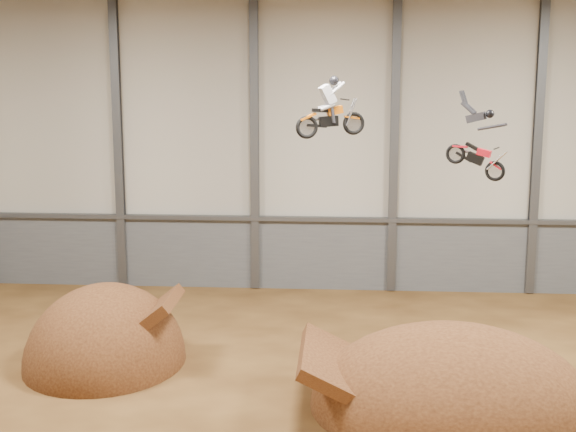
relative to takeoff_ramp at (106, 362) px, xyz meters
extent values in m
plane|color=#4A2D13|center=(7.83, -4.38, 0.00)|extent=(40.00, 40.00, 0.00)
cube|color=beige|center=(7.83, 10.62, 7.00)|extent=(40.00, 0.10, 14.00)
cube|color=#595C61|center=(7.83, 10.52, 1.75)|extent=(39.80, 0.18, 3.50)
cube|color=#47494F|center=(7.83, 10.37, 3.55)|extent=(39.80, 0.35, 0.20)
cube|color=#47494F|center=(-2.17, 10.42, 7.00)|extent=(0.40, 0.36, 13.90)
cube|color=#47494F|center=(4.49, 10.42, 7.00)|extent=(0.40, 0.36, 13.90)
cube|color=#47494F|center=(11.16, 10.42, 7.00)|extent=(0.40, 0.36, 13.90)
cube|color=#47494F|center=(17.83, 10.42, 7.00)|extent=(0.40, 0.36, 13.90)
ellipsoid|color=#3D1F0F|center=(0.00, 0.00, 0.00)|extent=(5.90, 6.80, 5.90)
ellipsoid|color=#3D1F0F|center=(12.33, -3.22, 0.00)|extent=(9.16, 8.10, 5.28)
camera|label=1|loc=(8.70, -27.82, 10.93)|focal=50.00mm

